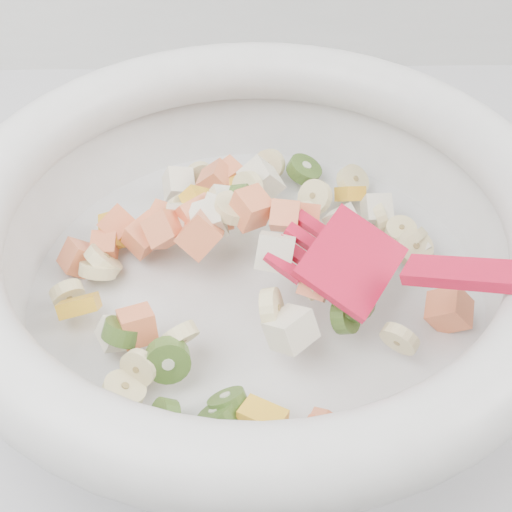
{
  "coord_description": "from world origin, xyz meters",
  "views": [
    {
      "loc": [
        0.08,
        1.05,
        1.28
      ],
      "look_at": [
        0.09,
        1.39,
        0.95
      ],
      "focal_mm": 50.0,
      "sensor_mm": 36.0,
      "label": 1
    }
  ],
  "objects": [
    {
      "name": "mixing_bowl",
      "position": [
        0.09,
        1.39,
        0.96
      ],
      "size": [
        0.46,
        0.4,
        0.15
      ],
      "color": "silver",
      "rests_on": "counter"
    }
  ]
}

